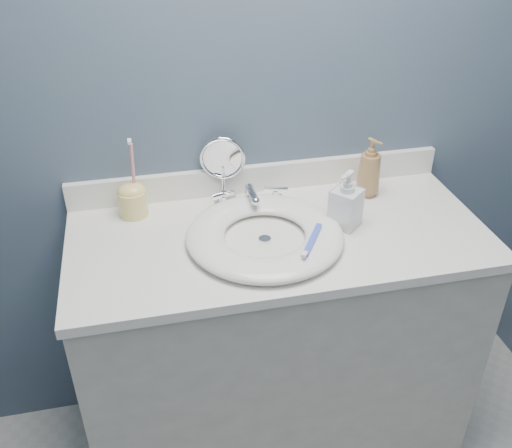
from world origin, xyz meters
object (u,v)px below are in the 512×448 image
object	(u,v)px
makeup_mirror	(223,165)
soap_bottle_clear	(346,199)
soap_bottle_amber	(370,167)
toothbrush_holder	(132,198)

from	to	relation	value
makeup_mirror	soap_bottle_clear	bearing A→B (deg)	-24.71
soap_bottle_amber	soap_bottle_clear	world-z (taller)	soap_bottle_amber
makeup_mirror	toothbrush_holder	distance (m)	0.29
soap_bottle_amber	soap_bottle_clear	size ratio (longest dim) A/B	1.10
toothbrush_holder	soap_bottle_amber	bearing A→B (deg)	-2.67
soap_bottle_amber	soap_bottle_clear	xyz separation A→B (m)	(-0.14, -0.16, -0.01)
makeup_mirror	toothbrush_holder	bearing A→B (deg)	-159.01
makeup_mirror	toothbrush_holder	xyz separation A→B (m)	(-0.29, -0.05, -0.06)
soap_bottle_amber	makeup_mirror	bearing A→B (deg)	144.85
makeup_mirror	soap_bottle_amber	bearing A→B (deg)	2.02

